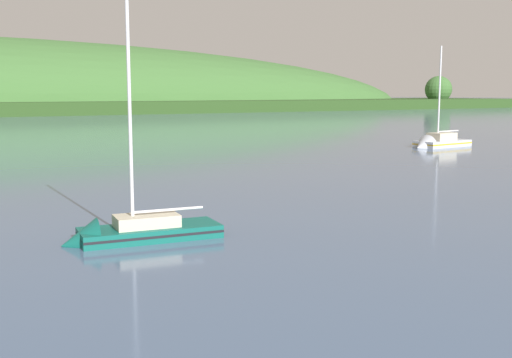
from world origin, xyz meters
The scene contains 2 objects.
sailboat_near_mooring centered at (-15.88, 35.11, 0.19)m, with size 7.49×3.43×11.83m.
sailboat_midwater_white centered at (34.45, 61.42, 0.31)m, with size 8.91×3.70×13.76m.
Camera 1 is at (-26.14, 8.40, 6.75)m, focal length 43.87 mm.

